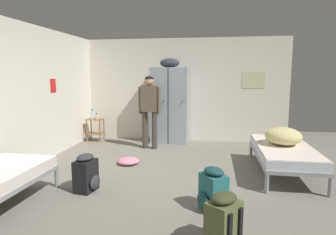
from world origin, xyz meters
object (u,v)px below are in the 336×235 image
at_px(bed_right, 284,152).
at_px(backpack_black, 86,174).
at_px(clothes_pile_pink, 128,161).
at_px(lotion_bottle, 97,116).
at_px(person_traveler, 150,105).
at_px(backpack_teal, 213,190).
at_px(bedding_heap, 283,136).
at_px(locker_bank, 170,104).
at_px(shelf_unit, 95,127).
at_px(water_bottle, 92,114).
at_px(backpack_olive, 223,221).

distance_m(bed_right, backpack_black, 3.23).
bearing_deg(clothes_pile_pink, lotion_bottle, 127.59).
xyz_separation_m(person_traveler, backpack_teal, (1.44, -2.89, -0.73)).
bearing_deg(bedding_heap, clothes_pile_pink, 179.50).
height_order(locker_bank, shelf_unit, locker_bank).
bearing_deg(bedding_heap, locker_bank, 138.96).
bearing_deg(bedding_heap, lotion_bottle, 156.77).
bearing_deg(locker_bank, backpack_teal, -73.10).
bearing_deg(backpack_black, water_bottle, 111.97).
bearing_deg(backpack_teal, person_traveler, 116.53).
relative_size(shelf_unit, clothes_pile_pink, 1.40).
xyz_separation_m(shelf_unit, bed_right, (4.16, -1.86, 0.04)).
bearing_deg(lotion_bottle, backpack_olive, -53.99).
bearing_deg(water_bottle, locker_bank, 4.63).
xyz_separation_m(backpack_black, clothes_pile_pink, (0.22, 1.34, -0.20)).
height_order(shelf_unit, backpack_teal, shelf_unit).
height_order(water_bottle, backpack_olive, water_bottle).
relative_size(shelf_unit, backpack_olive, 1.04).
relative_size(lotion_bottle, backpack_teal, 0.28).
relative_size(locker_bank, bedding_heap, 3.28).
bearing_deg(clothes_pile_pink, person_traveler, 83.50).
height_order(shelf_unit, water_bottle, water_bottle).
bearing_deg(backpack_black, backpack_teal, -10.20).
bearing_deg(person_traveler, clothes_pile_pink, -96.50).
height_order(locker_bank, backpack_teal, locker_bank).
bearing_deg(person_traveler, locker_bank, 64.16).
bearing_deg(bedding_heap, backpack_black, -156.14).
height_order(backpack_teal, clothes_pile_pink, backpack_teal).
bearing_deg(backpack_olive, bed_right, 65.21).
xyz_separation_m(bedding_heap, backpack_teal, (-1.17, -1.64, -0.38)).
bearing_deg(water_bottle, bedding_heap, -23.18).
bearing_deg(lotion_bottle, backpack_black, -70.08).
bearing_deg(lotion_bottle, water_bottle, 158.20).
distance_m(shelf_unit, bed_right, 4.56).
xyz_separation_m(locker_bank, clothes_pile_pink, (-0.49, -1.95, -0.91)).
xyz_separation_m(bed_right, lotion_bottle, (-4.09, 1.82, 0.26)).
relative_size(bedding_heap, backpack_black, 1.15).
distance_m(bed_right, water_bottle, 4.65).
xyz_separation_m(bedding_heap, water_bottle, (-4.24, 1.81, 0.04)).
relative_size(bedding_heap, clothes_pile_pink, 1.55).
xyz_separation_m(locker_bank, bedding_heap, (2.27, -1.97, -0.33)).
xyz_separation_m(locker_bank, person_traveler, (-0.35, -0.72, 0.02)).
distance_m(bedding_heap, person_traveler, 2.92).
height_order(shelf_unit, bed_right, shelf_unit).
bearing_deg(shelf_unit, water_bottle, 165.96).
bearing_deg(bed_right, backpack_teal, -126.83).
height_order(shelf_unit, backpack_olive, shelf_unit).
bearing_deg(locker_bank, shelf_unit, -174.58).
bearing_deg(backpack_black, backpack_olive, -29.60).
height_order(person_traveler, backpack_olive, person_traveler).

